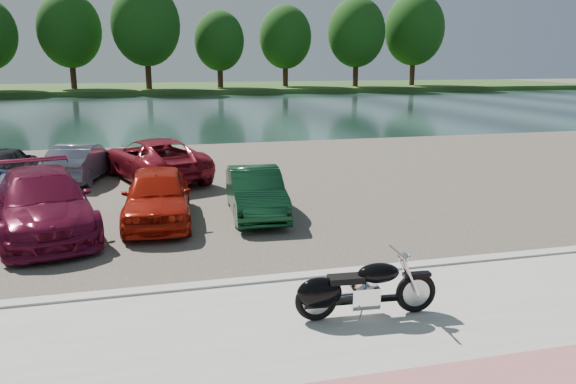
# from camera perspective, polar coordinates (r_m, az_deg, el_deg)

# --- Properties ---
(ground) EXTENTS (200.00, 200.00, 0.00)m
(ground) POSITION_cam_1_polar(r_m,az_deg,el_deg) (9.40, 10.80, -12.83)
(ground) COLOR #595447
(ground) RESTS_ON ground
(promenade) EXTENTS (60.00, 6.00, 0.10)m
(promenade) POSITION_cam_1_polar(r_m,az_deg,el_deg) (8.59, 13.72, -15.27)
(promenade) COLOR #A3A29A
(promenade) RESTS_ON ground
(kerb) EXTENTS (60.00, 0.30, 0.14)m
(kerb) POSITION_cam_1_polar(r_m,az_deg,el_deg) (11.05, 6.43, -8.19)
(kerb) COLOR #A3A29A
(kerb) RESTS_ON ground
(parking_lot) EXTENTS (60.00, 18.00, 0.04)m
(parking_lot) POSITION_cam_1_polar(r_m,az_deg,el_deg) (19.40, -2.93, 1.13)
(parking_lot) COLOR #3D3A31
(parking_lot) RESTS_ON ground
(river) EXTENTS (120.00, 40.00, 0.00)m
(river) POSITION_cam_1_polar(r_m,az_deg,el_deg) (47.92, -9.88, 8.19)
(river) COLOR #172A27
(river) RESTS_ON ground
(far_bank) EXTENTS (120.00, 24.00, 0.60)m
(far_bank) POSITION_cam_1_polar(r_m,az_deg,el_deg) (79.78, -11.78, 10.29)
(far_bank) COLOR #264518
(far_bank) RESTS_ON ground
(far_trees) EXTENTS (70.25, 10.68, 12.52)m
(far_trees) POSITION_cam_1_polar(r_m,az_deg,el_deg) (73.91, -8.30, 15.79)
(far_trees) COLOR #341C12
(far_trees) RESTS_ON far_bank
(motorcycle) EXTENTS (2.33, 0.75, 1.05)m
(motorcycle) POSITION_cam_1_polar(r_m,az_deg,el_deg) (9.04, 6.68, -9.86)
(motorcycle) COLOR black
(motorcycle) RESTS_ON promenade
(car_3) EXTENTS (3.25, 5.51, 1.50)m
(car_3) POSITION_cam_1_polar(r_m,az_deg,el_deg) (14.55, -23.64, -1.01)
(car_3) COLOR maroon
(car_3) RESTS_ON parking_lot
(car_4) EXTENTS (1.89, 4.19, 1.40)m
(car_4) POSITION_cam_1_polar(r_m,az_deg,el_deg) (14.64, -13.14, -0.34)
(car_4) COLOR #A9190B
(car_4) RESTS_ON parking_lot
(car_5) EXTENTS (1.57, 3.89, 1.25)m
(car_5) POSITION_cam_1_polar(r_m,az_deg,el_deg) (14.94, -3.32, -0.02)
(car_5) COLOR #0F391E
(car_5) RESTS_ON parking_lot
(car_8) EXTENTS (1.80, 3.73, 1.23)m
(car_8) POSITION_cam_1_polar(r_m,az_deg,el_deg) (21.38, -26.79, 2.58)
(car_8) COLOR black
(car_8) RESTS_ON parking_lot
(car_9) EXTENTS (2.15, 4.08, 1.28)m
(car_9) POSITION_cam_1_polar(r_m,az_deg,el_deg) (20.58, -20.34, 2.89)
(car_9) COLOR slate
(car_9) RESTS_ON parking_lot
(car_10) EXTENTS (3.96, 5.71, 1.45)m
(car_10) POSITION_cam_1_polar(r_m,az_deg,el_deg) (19.94, -13.39, 3.30)
(car_10) COLOR maroon
(car_10) RESTS_ON parking_lot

